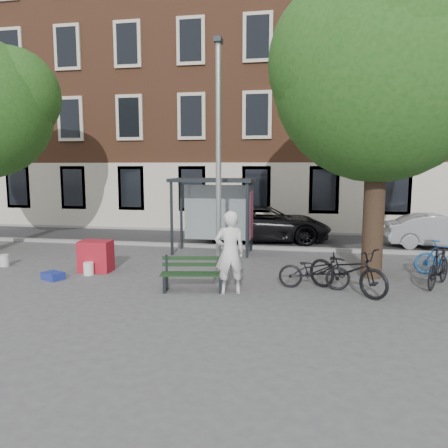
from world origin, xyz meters
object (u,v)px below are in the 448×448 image
bike_b (444,257)px  car_silver (439,231)px  lamppost (219,176)px  bench (193,275)px  bike_a (314,271)px  painter (230,252)px  bike_d (439,267)px  car_dark (266,223)px  bike_c (347,270)px  bus_shelter (224,199)px  red_stand (96,256)px

bike_b → car_silver: 4.48m
lamppost → bench: size_ratio=3.74×
bike_a → painter: bearing=111.9°
bike_d → car_dark: bearing=-20.6°
bike_c → bus_shelter: bearing=78.4°
lamppost → red_stand: lamppost is taller
lamppost → car_silver: bearing=42.3°
bench → bike_d: bearing=3.9°
bench → car_dark: bearing=71.7°
painter → bike_d: painter is taller
bike_d → car_silver: size_ratio=0.45×
painter → bike_c: 2.84m
lamppost → car_dark: (0.64, 6.83, -2.06)m
car_silver → painter: bearing=137.2°
lamppost → bike_b: size_ratio=3.76×
lamppost → bike_c: bearing=-4.3°
bus_shelter → lamppost: bearing=-81.6°
bike_d → car_silver: car_silver is taller
bike_b → bike_a: bearing=116.8°
lamppost → bike_b: lamppost is taller
bike_d → bike_a: bearing=44.6°
bus_shelter → car_dark: bus_shelter is taller
bike_a → bus_shelter: bearing=37.9°
bench → bike_c: 3.72m
bus_shelter → bike_b: bus_shelter is taller
bike_b → bike_d: bearing=154.9°
lamppost → bike_d: 6.02m
bus_shelter → painter: bus_shelter is taller
bike_b → bike_c: 3.73m
bus_shelter → bike_a: size_ratio=1.64×
bike_a → bike_c: (0.77, -0.23, 0.11)m
painter → bike_b: painter is taller
bus_shelter → bike_a: 5.30m
painter → bike_c: size_ratio=0.93×
lamppost → red_stand: (-3.76, 0.71, -2.33)m
painter → car_dark: (0.22, 7.57, -0.28)m
bike_b → bike_c: size_ratio=0.76×
bench → bus_shelter: bearing=81.6°
bench → car_dark: 7.60m
painter → bus_shelter: bearing=-97.4°
bike_d → car_dark: size_ratio=0.33×
red_stand → bike_d: bearing=0.4°
bus_shelter → bike_a: bearing=-53.7°
car_dark → red_stand: bearing=137.9°
bike_c → painter: bearing=137.6°
painter → red_stand: (-4.18, 1.45, -0.55)m
bike_a → bike_b: size_ratio=1.07×
red_stand → bike_a: bearing=-6.6°
lamppost → painter: size_ratio=3.06×
bike_c → red_stand: 7.01m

